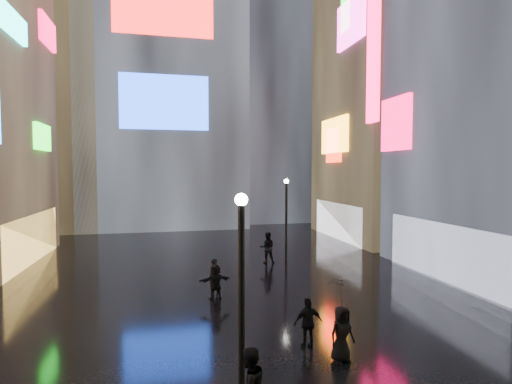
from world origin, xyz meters
name	(u,v)px	position (x,y,z in m)	size (l,w,h in m)	color
ground	(223,277)	(0.00, 20.00, 0.00)	(140.00, 140.00, 0.00)	black
building_right_far	(393,73)	(15.98, 30.00, 13.98)	(10.28, 12.00, 28.00)	black
tower_main	(164,29)	(-3.00, 43.97, 21.01)	(16.00, 14.20, 42.00)	black
tower_flank_right	(267,77)	(9.00, 46.00, 17.00)	(12.00, 12.00, 34.00)	black
tower_flank_left	(50,96)	(-14.00, 42.00, 13.00)	(10.00, 10.00, 26.00)	black
lamp_near	(241,291)	(-1.26, 7.94, 2.94)	(0.30, 0.30, 5.20)	black
lamp_far	(286,215)	(4.44, 23.03, 2.94)	(0.30, 0.30, 5.20)	black
pedestrian_3	(308,323)	(1.48, 10.91, 0.82)	(0.96, 0.40, 1.63)	black
pedestrian_4	(342,334)	(2.15, 9.84, 0.84)	(0.82, 0.53, 1.67)	black
pedestrian_5	(216,282)	(-0.84, 16.43, 0.78)	(1.45, 0.46, 1.57)	black
pedestrian_6	(215,276)	(-0.76, 17.40, 0.80)	(0.58, 0.38, 1.60)	black
pedestrian_7	(267,248)	(3.13, 22.72, 0.96)	(0.93, 0.72, 1.91)	black
umbrella_2	(342,292)	(2.15, 9.84, 2.09)	(0.91, 0.93, 0.84)	black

